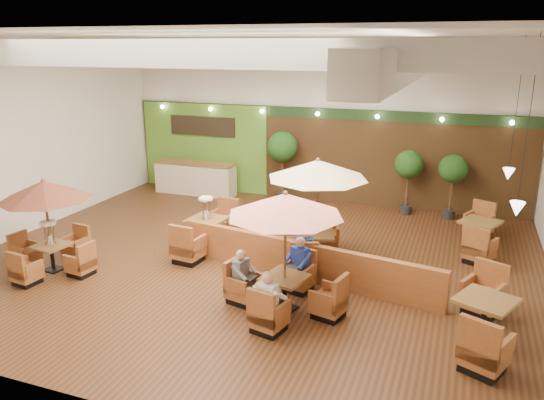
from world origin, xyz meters
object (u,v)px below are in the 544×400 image
at_px(table_3, 207,230).
at_px(diner_1, 299,259).
at_px(topiary_0, 282,150).
at_px(table_0, 46,208).
at_px(booth_divider, 302,261).
at_px(diner_4, 305,248).
at_px(topiary_2, 453,171).
at_px(table_4, 484,320).
at_px(table_2, 315,188).
at_px(diner_0, 269,295).
at_px(topiary_1, 409,167).
at_px(service_counter, 195,178).
at_px(diner_3, 305,247).
at_px(diner_2, 243,270).
at_px(table_5, 479,235).
at_px(table_1, 285,230).

relative_size(table_3, diner_1, 3.60).
bearing_deg(topiary_0, table_0, -113.41).
bearing_deg(booth_divider, diner_4, 91.01).
height_order(table_0, topiary_2, table_0).
bearing_deg(table_4, diner_4, -176.84).
bearing_deg(diner_4, booth_divider, -114.88).
relative_size(booth_divider, table_4, 2.19).
xyz_separation_m(table_2, diner_0, (0.15, -3.57, -1.17)).
xyz_separation_m(booth_divider, topiary_1, (1.68, 5.95, 1.10)).
height_order(table_2, table_3, table_2).
relative_size(topiary_0, diner_0, 3.08).
distance_m(diner_0, diner_1, 1.87).
distance_m(service_counter, topiary_0, 3.53).
xyz_separation_m(topiary_1, diner_4, (-1.66, -5.82, -0.81)).
bearing_deg(table_4, diner_3, -176.84).
bearing_deg(diner_2, table_3, -128.65).
height_order(booth_divider, topiary_2, topiary_2).
xyz_separation_m(table_4, diner_2, (-4.76, -0.17, 0.32)).
distance_m(service_counter, table_5, 10.00).
bearing_deg(diner_1, table_1, 112.83).
bearing_deg(topiary_1, diner_0, -100.61).
bearing_deg(table_5, topiary_0, -177.28).
distance_m(table_1, table_4, 4.06).
xyz_separation_m(booth_divider, table_0, (-5.83, -1.60, 1.11)).
relative_size(table_2, topiary_2, 1.35).
xyz_separation_m(table_0, topiary_0, (3.27, 7.55, 0.25)).
bearing_deg(service_counter, topiary_2, 1.29).
distance_m(table_5, diner_0, 7.04).
bearing_deg(diner_0, table_2, 105.37).
bearing_deg(table_4, table_5, 114.72).
distance_m(table_3, topiary_1, 6.86).
distance_m(diner_1, diner_4, 0.73).
height_order(service_counter, booth_divider, service_counter).
distance_m(table_1, diner_4, 1.94).
distance_m(table_2, table_3, 3.27).
bearing_deg(table_2, table_3, 164.29).
xyz_separation_m(table_1, diner_4, (-0.08, 1.66, -1.00)).
bearing_deg(table_4, diner_2, -153.99).
height_order(diner_3, diner_4, diner_3).
relative_size(booth_divider, topiary_1, 3.17).
bearing_deg(diner_4, diner_2, -133.44).
relative_size(table_5, topiary_2, 1.40).
height_order(service_counter, diner_0, diner_0).
height_order(table_4, diner_0, diner_0).
relative_size(booth_divider, table_2, 2.40).
xyz_separation_m(topiary_1, diner_2, (-2.51, -7.47, -0.83)).
bearing_deg(topiary_1, table_1, -101.90).
distance_m(service_counter, table_3, 5.53).
xyz_separation_m(table_4, topiary_2, (-0.92, 7.31, 1.12)).
relative_size(booth_divider, diner_4, 8.71).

